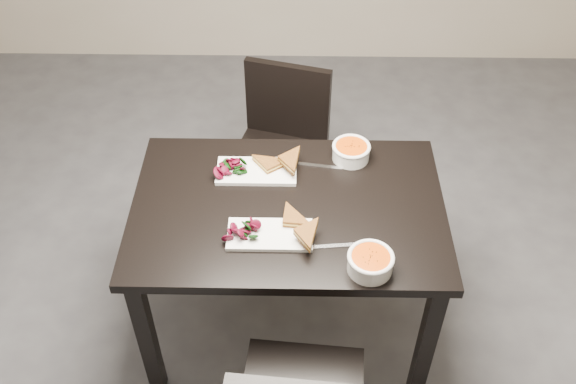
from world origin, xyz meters
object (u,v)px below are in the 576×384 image
Objects in this scene: chair_far at (281,141)px; plate_far at (257,171)px; soup_bowl_near at (370,262)px; soup_bowl_far at (351,151)px; table at (288,223)px; plate_near at (270,235)px.

chair_far is 2.66× the size of plate_far.
soup_bowl_near is 0.59m from soup_bowl_far.
table is 3.88× the size of plate_near.
chair_far is at bearing 80.87° from plate_far.
soup_bowl_far is at bearing 47.92° from table.
chair_far is at bearing 88.78° from plate_near.
plate_far is 0.40m from soup_bowl_far.
soup_bowl_near is at bearing -49.85° from plate_far.
chair_far is at bearing 124.41° from soup_bowl_far.
table is 7.38× the size of soup_bowl_near.
table is at bearing -132.08° from soup_bowl_far.
table is 0.40m from soup_bowl_far.
plate_near and plate_far have the same top height.
plate_far is (-0.09, -0.53, 0.27)m from chair_far.
soup_bowl_far is at bearing -40.30° from chair_far.
chair_far reaches higher than table.
table is at bearing -54.87° from plate_far.
soup_bowl_far is (0.25, 0.28, 0.14)m from table.
table is at bearing 132.83° from soup_bowl_near.
soup_bowl_far is (0.32, 0.44, 0.03)m from plate_near.
soup_bowl_near is (0.29, -0.31, 0.14)m from table.
plate_far is at bearing -165.94° from soup_bowl_far.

